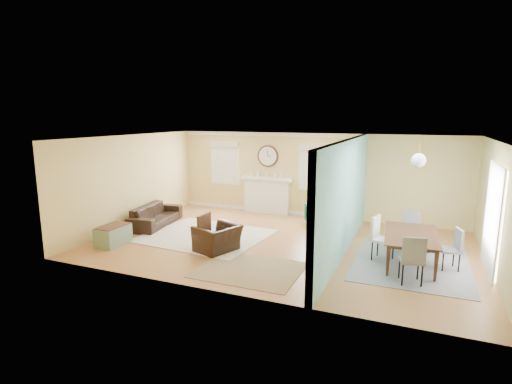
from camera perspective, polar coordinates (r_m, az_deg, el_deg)
floor at (r=9.96m, az=3.62°, el=-7.44°), size 9.00×9.00×0.00m
wall_back at (r=12.47m, az=8.21°, el=2.34°), size 9.00×0.02×2.60m
wall_front at (r=6.93m, az=-4.42°, el=-4.41°), size 9.00×0.02×2.60m
wall_left at (r=11.85m, az=-17.34°, el=1.52°), size 0.02×6.00×2.60m
wall_right at (r=9.24m, az=31.13°, el=-2.09°), size 0.02×6.00×2.60m
ceiling at (r=9.47m, az=3.81°, el=7.68°), size 9.00×6.00×0.02m
partition at (r=9.52m, az=12.90°, el=-0.10°), size 0.17×6.00×2.60m
fireplace at (r=12.92m, az=1.54°, el=-0.42°), size 1.70×0.30×1.17m
wall_clock at (r=12.82m, az=1.71°, el=5.16°), size 0.70×0.07×0.70m
window_left at (r=13.45m, az=-4.51°, el=4.58°), size 1.05×0.13×1.42m
window_right at (r=12.36m, az=8.42°, el=3.94°), size 1.05×0.13×1.42m
french_doors at (r=9.28m, az=30.74°, el=-3.28°), size 0.06×1.70×2.20m
pendant at (r=8.99m, az=22.22°, el=4.18°), size 0.30×0.30×0.55m
rug_cream at (r=10.67m, az=-7.22°, el=-6.20°), size 3.25×2.87×0.02m
rug_jute at (r=8.35m, az=-0.92°, el=-11.04°), size 2.08×1.71×0.01m
rug_grey at (r=9.28m, az=21.26°, el=-9.54°), size 2.32×2.90×0.01m
sofa at (r=11.90m, az=-14.15°, el=-3.23°), size 1.11×2.12×0.59m
eames_chair at (r=9.40m, az=-5.50°, el=-6.60°), size 1.10×1.17×0.62m
green_chair at (r=11.82m, az=9.17°, el=-3.07°), size 0.93×0.93×0.61m
trunk at (r=10.44m, az=-19.74°, el=-5.82°), size 0.53×0.85×0.48m
credenza at (r=11.18m, az=12.44°, el=-3.50°), size 0.51×1.50×0.80m
tv at (r=11.03m, az=12.50°, el=0.13°), size 0.25×1.12×0.64m
garden_stool at (r=10.22m, az=11.04°, el=-5.57°), size 0.36×0.36×0.53m
potted_plant at (r=10.10m, az=11.14°, el=-3.03°), size 0.40×0.44×0.40m
dining_table at (r=9.17m, az=21.40°, el=-7.62°), size 1.16×1.94×0.66m
dining_chair_n at (r=10.17m, az=21.18°, el=-4.76°), size 0.42×0.42×0.87m
dining_chair_s at (r=8.10m, az=21.35°, el=-8.35°), size 0.50×0.50×0.95m
dining_chair_w at (r=9.14m, az=17.76°, el=-5.89°), size 0.52×0.52×0.97m
dining_chair_e at (r=9.13m, az=25.93°, el=-6.91°), size 0.47×0.47×0.87m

